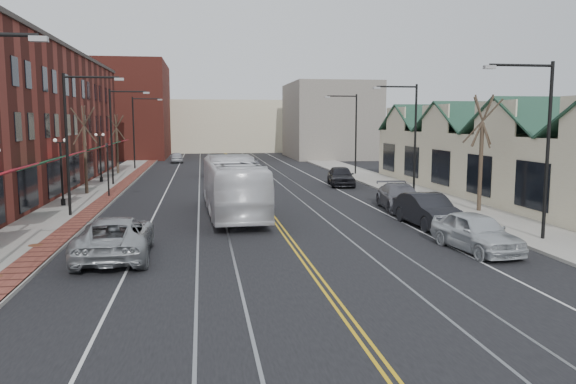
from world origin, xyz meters
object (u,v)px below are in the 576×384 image
object	(u,v)px
transit_bus	(233,186)
parked_suv	(115,237)
parked_car_d	(341,176)
parked_car_c	(400,197)
parked_car_a	(476,232)
parked_car_b	(427,210)

from	to	relation	value
transit_bus	parked_suv	size ratio (longest dim) A/B	2.00
parked_suv	parked_car_d	distance (m)	27.64
parked_car_c	parked_car_a	bearing A→B (deg)	-86.95
parked_car_c	parked_car_d	bearing A→B (deg)	98.74
parked_car_a	parked_car_b	distance (m)	5.69
parked_suv	parked_car_a	world-z (taller)	parked_suv
parked_suv	parked_car_c	world-z (taller)	parked_suv
parked_car_c	parked_car_d	xyz separation A→B (m)	(-0.50, 13.10, 0.04)
transit_bus	parked_suv	bearing A→B (deg)	58.95
parked_car_c	parked_car_d	world-z (taller)	parked_car_d
transit_bus	parked_car_c	xyz separation A→B (m)	(10.38, 0.38, -0.91)
parked_car_a	parked_car_d	distance (m)	24.27
transit_bus	parked_car_a	world-z (taller)	transit_bus
transit_bus	parked_car_a	xyz separation A→B (m)	(9.69, -10.79, -0.87)
transit_bus	parked_car_d	world-z (taller)	transit_bus
parked_car_a	parked_car_d	xyz separation A→B (m)	(0.19, 24.27, 0.01)
transit_bus	parked_car_b	world-z (taller)	transit_bus
parked_car_a	parked_car_c	distance (m)	11.19
parked_car_a	parked_car_c	world-z (taller)	parked_car_a
transit_bus	parked_suv	xyz separation A→B (m)	(-5.31, -9.62, -0.86)
transit_bus	parked_car_b	distance (m)	11.15
transit_bus	parked_car_c	bearing A→B (deg)	179.92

